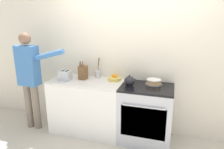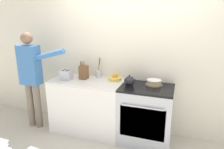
{
  "view_description": "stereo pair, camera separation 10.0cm",
  "coord_description": "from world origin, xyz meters",
  "px_view_note": "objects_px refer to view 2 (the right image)",
  "views": [
    {
      "loc": [
        0.63,
        -2.53,
        1.86
      ],
      "look_at": [
        -0.24,
        0.27,
        1.05
      ],
      "focal_mm": 32.0,
      "sensor_mm": 36.0,
      "label": 1
    },
    {
      "loc": [
        0.72,
        -2.5,
        1.86
      ],
      "look_at": [
        -0.24,
        0.27,
        1.05
      ],
      "focal_mm": 32.0,
      "sensor_mm": 36.0,
      "label": 2
    }
  ],
  "objects_px": {
    "stove_range": "(145,115)",
    "layer_cake": "(154,83)",
    "toaster": "(66,75)",
    "tea_kettle": "(129,81)",
    "person_baker": "(31,73)",
    "utensil_crock": "(98,73)",
    "knife_block": "(84,72)",
    "fruit_bowl": "(115,78)"
  },
  "relations": [
    {
      "from": "layer_cake",
      "to": "knife_block",
      "type": "xyz_separation_m",
      "value": [
        -1.15,
        -0.05,
        0.07
      ]
    },
    {
      "from": "layer_cake",
      "to": "tea_kettle",
      "type": "height_order",
      "value": "tea_kettle"
    },
    {
      "from": "layer_cake",
      "to": "tea_kettle",
      "type": "distance_m",
      "value": 0.38
    },
    {
      "from": "stove_range",
      "to": "knife_block",
      "type": "height_order",
      "value": "knife_block"
    },
    {
      "from": "utensil_crock",
      "to": "layer_cake",
      "type": "bearing_deg",
      "value": -5.72
    },
    {
      "from": "tea_kettle",
      "to": "toaster",
      "type": "bearing_deg",
      "value": -176.35
    },
    {
      "from": "tea_kettle",
      "to": "utensil_crock",
      "type": "distance_m",
      "value": 0.65
    },
    {
      "from": "tea_kettle",
      "to": "person_baker",
      "type": "relative_size",
      "value": 0.12
    },
    {
      "from": "knife_block",
      "to": "utensil_crock",
      "type": "height_order",
      "value": "utensil_crock"
    },
    {
      "from": "toaster",
      "to": "tea_kettle",
      "type": "bearing_deg",
      "value": 3.65
    },
    {
      "from": "toaster",
      "to": "utensil_crock",
      "type": "bearing_deg",
      "value": 34.39
    },
    {
      "from": "layer_cake",
      "to": "person_baker",
      "type": "bearing_deg",
      "value": -170.98
    },
    {
      "from": "stove_range",
      "to": "utensil_crock",
      "type": "distance_m",
      "value": 1.04
    },
    {
      "from": "knife_block",
      "to": "layer_cake",
      "type": "bearing_deg",
      "value": 2.68
    },
    {
      "from": "layer_cake",
      "to": "fruit_bowl",
      "type": "distance_m",
      "value": 0.64
    },
    {
      "from": "knife_block",
      "to": "fruit_bowl",
      "type": "height_order",
      "value": "knife_block"
    },
    {
      "from": "tea_kettle",
      "to": "utensil_crock",
      "type": "xyz_separation_m",
      "value": [
        -0.61,
        0.24,
        0.01
      ]
    },
    {
      "from": "tea_kettle",
      "to": "fruit_bowl",
      "type": "bearing_deg",
      "value": 148.63
    },
    {
      "from": "utensil_crock",
      "to": "fruit_bowl",
      "type": "relative_size",
      "value": 1.59
    },
    {
      "from": "fruit_bowl",
      "to": "layer_cake",
      "type": "bearing_deg",
      "value": -3.3
    },
    {
      "from": "stove_range",
      "to": "person_baker",
      "type": "xyz_separation_m",
      "value": [
        -1.92,
        -0.19,
        0.55
      ]
    },
    {
      "from": "stove_range",
      "to": "person_baker",
      "type": "bearing_deg",
      "value": -174.46
    },
    {
      "from": "layer_cake",
      "to": "fruit_bowl",
      "type": "bearing_deg",
      "value": 176.7
    },
    {
      "from": "utensil_crock",
      "to": "fruit_bowl",
      "type": "xyz_separation_m",
      "value": [
        0.32,
        -0.06,
        -0.04
      ]
    },
    {
      "from": "toaster",
      "to": "knife_block",
      "type": "bearing_deg",
      "value": 32.44
    },
    {
      "from": "stove_range",
      "to": "fruit_bowl",
      "type": "xyz_separation_m",
      "value": [
        -0.55,
        0.17,
        0.48
      ]
    },
    {
      "from": "stove_range",
      "to": "knife_block",
      "type": "xyz_separation_m",
      "value": [
        -1.07,
        0.08,
        0.56
      ]
    },
    {
      "from": "stove_range",
      "to": "toaster",
      "type": "distance_m",
      "value": 1.42
    },
    {
      "from": "stove_range",
      "to": "layer_cake",
      "type": "relative_size",
      "value": 3.33
    },
    {
      "from": "stove_range",
      "to": "toaster",
      "type": "bearing_deg",
      "value": -176.71
    },
    {
      "from": "stove_range",
      "to": "layer_cake",
      "type": "bearing_deg",
      "value": 57.48
    },
    {
      "from": "stove_range",
      "to": "utensil_crock",
      "type": "relative_size",
      "value": 2.61
    },
    {
      "from": "knife_block",
      "to": "person_baker",
      "type": "relative_size",
      "value": 0.18
    },
    {
      "from": "tea_kettle",
      "to": "toaster",
      "type": "relative_size",
      "value": 1.05
    },
    {
      "from": "utensil_crock",
      "to": "toaster",
      "type": "distance_m",
      "value": 0.54
    },
    {
      "from": "tea_kettle",
      "to": "person_baker",
      "type": "distance_m",
      "value": 1.67
    },
    {
      "from": "person_baker",
      "to": "knife_block",
      "type": "bearing_deg",
      "value": 12.71
    },
    {
      "from": "knife_block",
      "to": "fruit_bowl",
      "type": "xyz_separation_m",
      "value": [
        0.52,
        0.09,
        -0.08
      ]
    },
    {
      "from": "fruit_bowl",
      "to": "knife_block",
      "type": "bearing_deg",
      "value": -170.03
    },
    {
      "from": "knife_block",
      "to": "toaster",
      "type": "distance_m",
      "value": 0.29
    },
    {
      "from": "stove_range",
      "to": "fruit_bowl",
      "type": "bearing_deg",
      "value": 163.08
    },
    {
      "from": "fruit_bowl",
      "to": "utensil_crock",
      "type": "bearing_deg",
      "value": 169.43
    }
  ]
}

